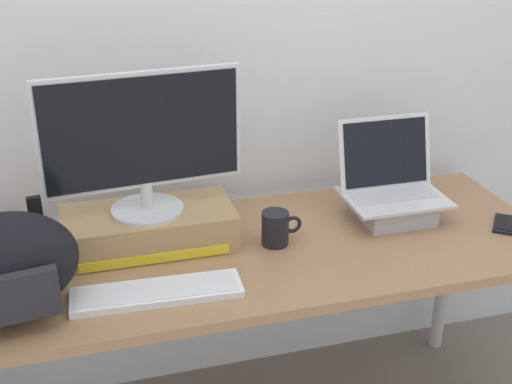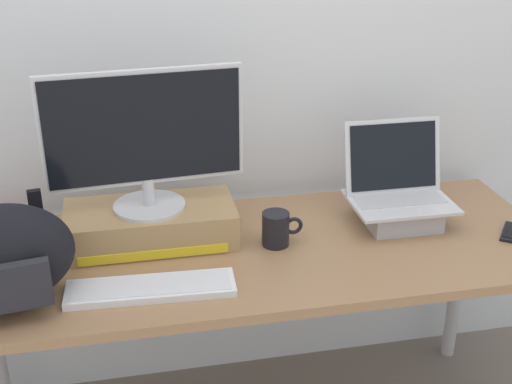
% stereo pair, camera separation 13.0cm
% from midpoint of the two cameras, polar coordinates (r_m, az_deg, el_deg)
% --- Properties ---
extents(back_wall, '(7.00, 0.10, 2.60)m').
position_cam_midpoint_polar(back_wall, '(2.23, -0.63, 13.83)').
color(back_wall, silver).
rests_on(back_wall, ground).
extents(desk, '(1.81, 0.68, 0.73)m').
position_cam_midpoint_polar(desk, '(2.05, 1.84, -6.50)').
color(desk, '#99704C').
rests_on(desk, ground).
extents(toner_box_yellow, '(0.50, 0.25, 0.11)m').
position_cam_midpoint_polar(toner_box_yellow, '(2.03, -7.08, -2.78)').
color(toner_box_yellow, '#A88456').
rests_on(toner_box_yellow, desk).
extents(desktop_monitor, '(0.57, 0.21, 0.42)m').
position_cam_midpoint_polar(desktop_monitor, '(1.92, -7.48, 4.46)').
color(desktop_monitor, silver).
rests_on(desktop_monitor, toner_box_yellow).
extents(open_laptop, '(0.32, 0.24, 0.31)m').
position_cam_midpoint_polar(open_laptop, '(2.19, 13.63, -0.92)').
color(open_laptop, '#ADADB2').
rests_on(open_laptop, desk).
extents(external_keyboard, '(0.45, 0.15, 0.02)m').
position_cam_midpoint_polar(external_keyboard, '(1.81, -6.81, -8.12)').
color(external_keyboard, white).
rests_on(external_keyboard, desk).
extents(messenger_backpack, '(0.39, 0.29, 0.27)m').
position_cam_midpoint_polar(messenger_backpack, '(1.79, -18.78, -5.20)').
color(messenger_backpack, black).
rests_on(messenger_backpack, desk).
extents(coffee_mug, '(0.12, 0.08, 0.10)m').
position_cam_midpoint_polar(coffee_mug, '(2.00, 3.62, -3.15)').
color(coffee_mug, black).
rests_on(coffee_mug, desk).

